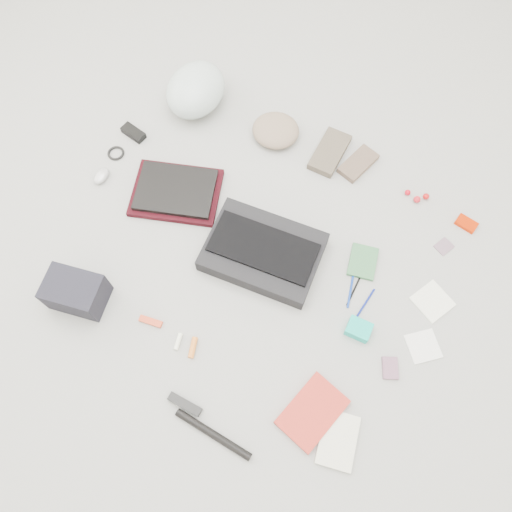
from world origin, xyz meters
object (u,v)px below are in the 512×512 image
at_px(bike_helmet, 196,90).
at_px(messenger_bag, 263,252).
at_px(laptop, 176,190).
at_px(camera_bag, 76,292).
at_px(book_red, 312,412).
at_px(accordion_wallet, 359,329).

bearing_deg(bike_helmet, messenger_bag, -42.69).
distance_m(messenger_bag, laptop, 0.45).
xyz_separation_m(messenger_bag, bike_helmet, (-0.60, 0.53, 0.05)).
relative_size(messenger_bag, camera_bag, 2.12).
bearing_deg(book_red, camera_bag, -163.87).
relative_size(camera_bag, book_red, 0.89).
relative_size(messenger_bag, laptop, 1.38).
distance_m(messenger_bag, accordion_wallet, 0.45).
relative_size(camera_bag, accordion_wallet, 2.34).
xyz_separation_m(laptop, accordion_wallet, (0.88, -0.19, -0.01)).
height_order(messenger_bag, book_red, messenger_bag).
height_order(bike_helmet, accordion_wallet, bike_helmet).
bearing_deg(messenger_bag, laptop, 164.05).
distance_m(messenger_bag, camera_bag, 0.70).
bearing_deg(bike_helmet, laptop, -71.62).
bearing_deg(laptop, book_red, -50.65).
height_order(bike_helmet, book_red, bike_helmet).
height_order(messenger_bag, accordion_wallet, messenger_bag).
height_order(camera_bag, book_red, camera_bag).
bearing_deg(laptop, camera_bag, -117.66).
relative_size(messenger_bag, bike_helmet, 1.43).
bearing_deg(bike_helmet, book_red, -45.08).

